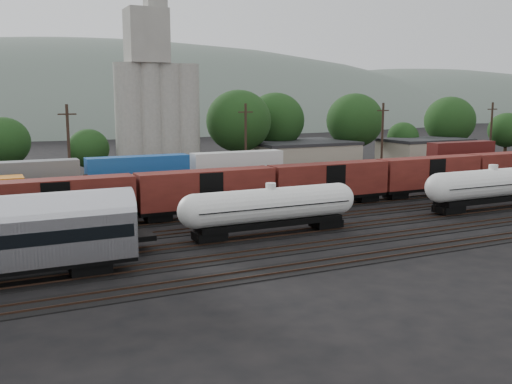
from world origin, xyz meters
name	(u,v)px	position (x,y,z in m)	size (l,w,h in m)	color
ground	(229,227)	(0.00, 0.00, 0.00)	(600.00, 600.00, 0.00)	black
tracks	(229,227)	(0.00, 0.00, 0.05)	(180.00, 33.20, 0.20)	black
green_locomotive	(21,230)	(-19.49, -5.00, 2.76)	(18.37, 3.24, 4.86)	black
tank_car_a	(271,207)	(2.04, -5.00, 2.79)	(17.98, 3.22, 4.71)	silver
tank_car_b	(492,185)	(30.52, -5.00, 2.93)	(18.93, 3.39, 4.96)	silver
orange_locomotive	(54,197)	(-15.29, 10.00, 2.69)	(18.93, 3.15, 4.73)	black
boxcar_string	(329,181)	(14.95, 5.00, 3.12)	(169.00, 2.90, 4.20)	black
container_wall	(123,186)	(-7.06, 15.00, 2.52)	(160.00, 2.60, 5.80)	black
grain_silo	(157,108)	(3.28, 36.00, 11.26)	(13.40, 5.00, 29.00)	gray
industrial_sheds	(180,163)	(6.63, 35.25, 2.56)	(119.38, 17.26, 5.10)	#9E937F
tree_band	(110,130)	(-3.64, 37.70, 7.93)	(164.15, 23.39, 14.15)	black
utility_poles	(163,148)	(0.00, 22.00, 6.21)	(122.20, 0.36, 12.00)	black
distant_hills	(77,162)	(23.92, 260.00, -20.56)	(860.00, 286.00, 130.00)	#59665B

